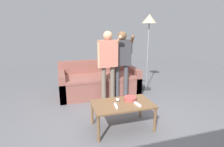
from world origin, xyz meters
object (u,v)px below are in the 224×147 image
(game_remote_wand_far, at_px, (138,104))
(player_center, at_px, (108,59))
(coffee_table, at_px, (122,106))
(player_right, at_px, (122,58))
(floor_lamp, at_px, (149,24))
(couch, at_px, (99,82))
(snack_bowl, at_px, (130,99))
(game_remote_nunchuk, at_px, (118,100))
(game_remote_wand_near, at_px, (116,106))

(game_remote_wand_far, bearing_deg, player_center, 96.66)
(coffee_table, relative_size, game_remote_wand_far, 6.01)
(player_right, bearing_deg, floor_lamp, 27.60)
(player_right, distance_m, game_remote_wand_far, 1.42)
(floor_lamp, relative_size, game_remote_wand_far, 11.99)
(couch, bearing_deg, snack_bowl, -83.39)
(coffee_table, xyz_separation_m, floor_lamp, (1.27, 1.62, 1.32))
(couch, height_order, coffee_table, couch)
(player_center, height_order, game_remote_wand_far, player_center)
(player_center, bearing_deg, snack_bowl, -83.97)
(floor_lamp, bearing_deg, game_remote_nunchuk, -131.08)
(game_remote_wand_far, bearing_deg, game_remote_nunchuk, 134.90)
(coffee_table, distance_m, player_right, 1.37)
(snack_bowl, height_order, player_center, player_center)
(player_center, relative_size, player_right, 1.01)
(couch, height_order, game_remote_wand_far, couch)
(game_remote_wand_near, bearing_deg, player_center, 80.29)
(snack_bowl, bearing_deg, game_remote_wand_far, -80.44)
(game_remote_nunchuk, distance_m, game_remote_wand_far, 0.35)
(player_right, bearing_deg, game_remote_wand_near, -113.46)
(couch, height_order, player_center, player_center)
(game_remote_wand_near, bearing_deg, snack_bowl, 28.67)
(snack_bowl, height_order, game_remote_wand_far, snack_bowl)
(game_remote_nunchuk, xyz_separation_m, floor_lamp, (1.32, 1.51, 1.24))
(snack_bowl, relative_size, game_remote_wand_near, 1.30)
(snack_bowl, bearing_deg, coffee_table, -153.87)
(game_remote_wand_near, bearing_deg, game_remote_wand_far, -8.16)
(game_remote_wand_far, bearing_deg, snack_bowl, 99.56)
(player_right, height_order, game_remote_wand_far, player_right)
(couch, xyz_separation_m, snack_bowl, (0.18, -1.58, 0.17))
(game_remote_nunchuk, bearing_deg, player_center, 83.88)
(game_remote_wand_near, distance_m, game_remote_wand_far, 0.34)
(coffee_table, distance_m, player_center, 1.23)
(player_right, bearing_deg, game_remote_wand_far, -98.87)
(coffee_table, relative_size, player_right, 0.63)
(snack_bowl, xyz_separation_m, player_right, (0.24, 1.09, 0.50))
(player_center, xyz_separation_m, game_remote_wand_near, (-0.20, -1.16, -0.52))
(couch, relative_size, player_right, 1.24)
(couch, height_order, snack_bowl, couch)
(game_remote_nunchuk, xyz_separation_m, game_remote_wand_near, (-0.10, -0.20, -0.01))
(game_remote_nunchuk, distance_m, floor_lamp, 2.36)
(coffee_table, relative_size, snack_bowl, 4.64)
(couch, distance_m, floor_lamp, 1.91)
(snack_bowl, distance_m, game_remote_nunchuk, 0.21)
(game_remote_wand_near, bearing_deg, game_remote_nunchuk, 64.17)
(game_remote_nunchuk, relative_size, game_remote_wand_near, 0.55)
(game_remote_nunchuk, relative_size, player_right, 0.06)
(couch, height_order, player_right, player_right)
(game_remote_wand_near, xyz_separation_m, game_remote_wand_far, (0.34, -0.05, -0.00))
(snack_bowl, bearing_deg, couch, 96.61)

